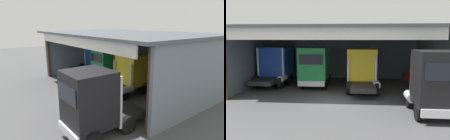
# 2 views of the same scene
# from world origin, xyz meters

# --- Properties ---
(ground_plane) EXTENTS (80.00, 80.00, 0.00)m
(ground_plane) POSITION_xyz_m (0.00, 0.00, 0.00)
(ground_plane) COLOR #4C4C4F
(ground_plane) RESTS_ON ground
(workshop_shed) EXTENTS (16.57, 10.85, 5.29)m
(workshop_shed) POSITION_xyz_m (0.00, 5.90, 3.74)
(workshop_shed) COLOR slate
(workshop_shed) RESTS_ON ground
(truck_blue_center_bay) EXTENTS (2.81, 5.20, 3.54)m
(truck_blue_center_bay) POSITION_xyz_m (-6.10, 5.77, 1.88)
(truck_blue_center_bay) COLOR #1E47B7
(truck_blue_center_bay) RESTS_ON ground
(truck_green_right_bay) EXTENTS (2.51, 4.85, 3.58)m
(truck_green_right_bay) POSITION_xyz_m (-2.21, 4.71, 1.89)
(truck_green_right_bay) COLOR #197F3D
(truck_green_right_bay) RESTS_ON ground
(truck_yellow_center_left_bay) EXTENTS (2.65, 4.99, 3.48)m
(truck_yellow_center_left_bay) POSITION_xyz_m (1.99, 3.95, 1.79)
(truck_yellow_center_left_bay) COLOR yellow
(truck_yellow_center_left_bay) RESTS_ON ground
(truck_black_center_right_bay) EXTENTS (2.54, 4.98, 3.75)m
(truck_black_center_right_bay) POSITION_xyz_m (5.91, -2.27, 1.95)
(truck_black_center_right_bay) COLOR black
(truck_black_center_right_bay) RESTS_ON ground
(oil_drum) EXTENTS (0.58, 0.58, 0.87)m
(oil_drum) POSITION_xyz_m (6.58, 8.95, 0.44)
(oil_drum) COLOR #197233
(oil_drum) RESTS_ON ground
(tool_cart) EXTENTS (0.90, 0.60, 1.00)m
(tool_cart) POSITION_xyz_m (6.96, 8.73, 0.50)
(tool_cart) COLOR red
(tool_cart) RESTS_ON ground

